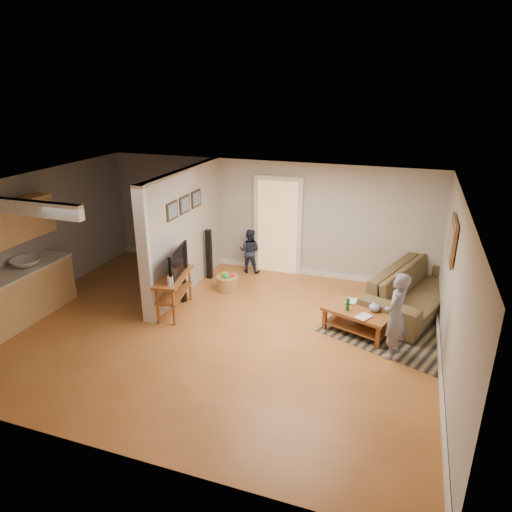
# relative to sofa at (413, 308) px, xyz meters

# --- Properties ---
(ground) EXTENTS (7.50, 7.50, 0.00)m
(ground) POSITION_rel_sofa_xyz_m (-3.30, -2.00, 0.00)
(ground) COLOR #925725
(ground) RESTS_ON ground
(room_shell) EXTENTS (7.54, 6.02, 2.52)m
(room_shell) POSITION_rel_sofa_xyz_m (-4.37, -1.57, 1.46)
(room_shell) COLOR #B4B1AC
(room_shell) RESTS_ON ground
(area_rug) EXTENTS (2.71, 2.36, 0.01)m
(area_rug) POSITION_rel_sofa_xyz_m (-0.30, -1.07, 0.01)
(area_rug) COLOR black
(area_rug) RESTS_ON ground
(sofa) EXTENTS (1.94, 2.92, 0.79)m
(sofa) POSITION_rel_sofa_xyz_m (0.00, 0.00, 0.00)
(sofa) COLOR #473C23
(sofa) RESTS_ON ground
(coffee_table) EXTENTS (1.27, 0.99, 0.66)m
(coffee_table) POSITION_rel_sofa_xyz_m (-0.89, -1.27, 0.34)
(coffee_table) COLOR brown
(coffee_table) RESTS_ON ground
(tv_console) EXTENTS (0.64, 1.23, 1.01)m
(tv_console) POSITION_rel_sofa_xyz_m (-4.24, -1.61, 0.67)
(tv_console) COLOR brown
(tv_console) RESTS_ON ground
(speaker_left) EXTENTS (0.12, 0.12, 0.93)m
(speaker_left) POSITION_rel_sofa_xyz_m (-4.30, -1.17, 0.47)
(speaker_left) COLOR black
(speaker_left) RESTS_ON ground
(speaker_right) EXTENTS (0.11, 0.11, 1.12)m
(speaker_right) POSITION_rel_sofa_xyz_m (-4.30, 0.07, 0.56)
(speaker_right) COLOR black
(speaker_right) RESTS_ON ground
(toy_basket) EXTENTS (0.47, 0.47, 0.42)m
(toy_basket) POSITION_rel_sofa_xyz_m (-3.68, -0.39, 0.17)
(toy_basket) COLOR olive
(toy_basket) RESTS_ON ground
(child) EXTENTS (0.47, 0.59, 1.41)m
(child) POSITION_rel_sofa_xyz_m (-0.30, -1.83, 0.00)
(child) COLOR gray
(child) RESTS_ON ground
(toddler) EXTENTS (0.51, 0.40, 1.01)m
(toddler) POSITION_rel_sofa_xyz_m (-3.58, 0.70, 0.00)
(toddler) COLOR #202643
(toddler) RESTS_ON ground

